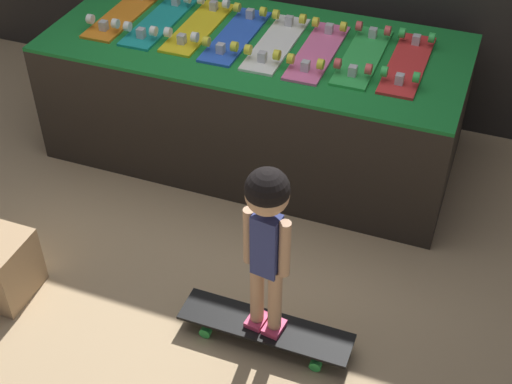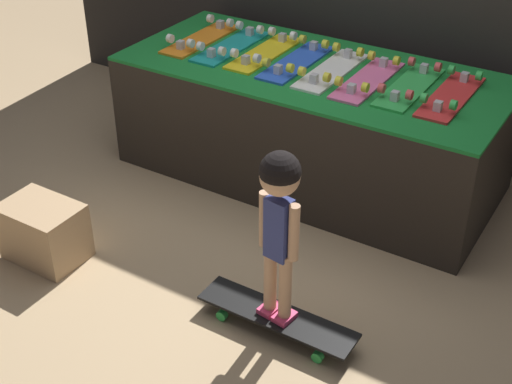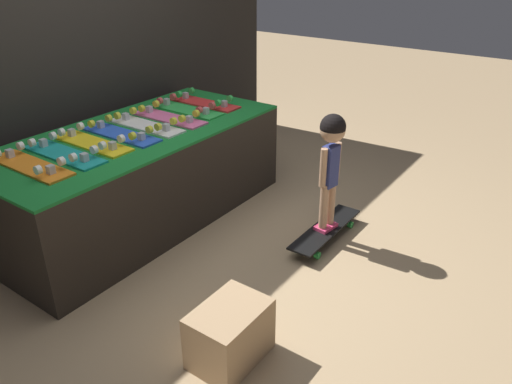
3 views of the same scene
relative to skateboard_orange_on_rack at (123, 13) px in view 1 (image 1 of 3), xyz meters
The scene contains 12 objects.
ground_plane 1.29m from the skateboard_orange_on_rack, 40.42° to the right, with size 16.00×16.00×0.00m, color tan.
display_rack 0.89m from the skateboard_orange_on_rack, ahead, with size 2.26×1.00×0.71m.
skateboard_orange_on_rack is the anchor object (origin of this frame).
skateboard_teal_on_rack 0.23m from the skateboard_orange_on_rack, ahead, with size 0.18×0.65×0.09m.
skateboard_yellow_on_rack 0.46m from the skateboard_orange_on_rack, ahead, with size 0.18×0.65×0.09m.
skateboard_blue_on_rack 0.70m from the skateboard_orange_on_rack, ahead, with size 0.18×0.65×0.09m.
skateboard_white_on_rack 0.93m from the skateboard_orange_on_rack, ahead, with size 0.18×0.65×0.09m.
skateboard_pink_on_rack 1.16m from the skateboard_orange_on_rack, ahead, with size 0.18×0.65×0.09m.
skateboard_green_on_rack 1.39m from the skateboard_orange_on_rack, ahead, with size 0.18×0.65×0.09m.
skateboard_red_on_rack 1.62m from the skateboard_orange_on_rack, ahead, with size 0.18×0.65×0.09m.
skateboard_on_floor 2.02m from the skateboard_orange_on_rack, 44.84° to the right, with size 0.77×0.19×0.09m.
child 1.91m from the skateboard_orange_on_rack, 44.84° to the right, with size 0.20×0.17×0.85m.
Camera 1 is at (1.21, -2.56, 2.52)m, focal length 50.00 mm.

